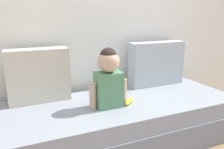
{
  "coord_description": "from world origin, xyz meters",
  "views": [
    {
      "loc": [
        -0.81,
        -1.68,
        1.12
      ],
      "look_at": [
        -0.05,
        0.0,
        0.63
      ],
      "focal_mm": 37.46,
      "sensor_mm": 36.0,
      "label": 1
    }
  ],
  "objects": [
    {
      "name": "throw_pillow_left",
      "position": [
        -0.6,
        0.31,
        0.61
      ],
      "size": [
        0.51,
        0.16,
        0.45
      ],
      "primitive_type": "cube",
      "color": "beige",
      "rests_on": "couch"
    },
    {
      "name": "banana",
      "position": [
        0.08,
        -0.06,
        0.4
      ],
      "size": [
        0.15,
        0.15,
        0.04
      ],
      "primitive_type": "ellipsoid",
      "rotation": [
        0.0,
        0.0,
        0.75
      ],
      "color": "yellow",
      "rests_on": "couch"
    },
    {
      "name": "toddler",
      "position": [
        -0.1,
        -0.05,
        0.63
      ],
      "size": [
        0.32,
        0.18,
        0.48
      ],
      "color": "#568E66",
      "rests_on": "couch"
    },
    {
      "name": "couch",
      "position": [
        0.0,
        0.0,
        0.19
      ],
      "size": [
        2.17,
        0.82,
        0.38
      ],
      "color": "gray",
      "rests_on": "ground"
    },
    {
      "name": "back_wall",
      "position": [
        0.0,
        0.54,
        1.19
      ],
      "size": [
        5.37,
        0.1,
        2.39
      ],
      "primitive_type": "cube",
      "color": "white",
      "rests_on": "ground"
    },
    {
      "name": "throw_pillow_right",
      "position": [
        0.6,
        0.31,
        0.61
      ],
      "size": [
        0.59,
        0.16,
        0.45
      ],
      "primitive_type": "cube",
      "color": "#B2BCC6",
      "rests_on": "couch"
    },
    {
      "name": "ground_plane",
      "position": [
        0.0,
        0.0,
        0.0
      ],
      "size": [
        12.0,
        12.0,
        0.0
      ],
      "primitive_type": "plane",
      "color": "#93704C"
    }
  ]
}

